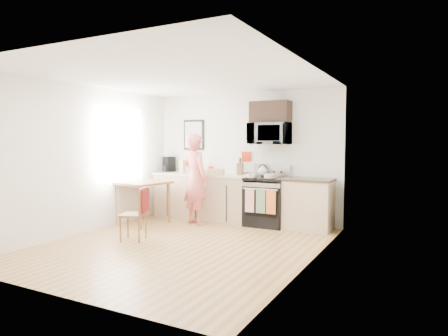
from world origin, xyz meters
The scene contains 28 objects.
floor centered at (0.00, 0.00, 0.00)m, with size 4.60×4.60×0.00m, color olive.
back_wall centered at (0.00, 2.30, 1.30)m, with size 4.00×0.04×2.60m, color silver.
front_wall centered at (0.00, -2.30, 1.30)m, with size 4.00×0.04×2.60m, color silver.
left_wall centered at (-2.00, 0.00, 1.30)m, with size 0.04×4.60×2.60m, color silver.
right_wall centered at (2.00, 0.00, 1.30)m, with size 0.04×4.60×2.60m, color silver.
ceiling centered at (0.00, 0.00, 2.60)m, with size 4.00×4.60×0.04m, color white.
window centered at (-1.96, 0.80, 1.55)m, with size 0.06×1.40×1.50m.
cabinet_left centered at (-0.80, 2.00, 0.45)m, with size 2.10×0.60×0.90m, color tan.
countertop_left centered at (-0.80, 2.00, 0.92)m, with size 2.14×0.64×0.04m, color beige.
cabinet_right centered at (1.43, 2.00, 0.45)m, with size 0.84×0.60×0.90m, color tan.
countertop_right centered at (1.43, 2.00, 0.92)m, with size 0.88×0.64×0.04m, color black.
range centered at (0.63, 1.98, 0.44)m, with size 0.76×0.70×1.16m.
microwave centered at (0.63, 2.08, 1.76)m, with size 0.76×0.51×0.42m, color #AAAAAE.
upper_cabinet centered at (0.63, 2.12, 2.18)m, with size 0.76×0.35×0.40m, color black.
wall_art centered at (-1.20, 2.28, 1.75)m, with size 0.50×0.04×0.65m.
wall_trivet centered at (0.05, 2.28, 1.30)m, with size 0.20×0.02×0.20m, color red.
person centered at (-0.65, 1.45, 0.89)m, with size 0.65×0.42×1.77m, color #D63F3A.
dining_table centered at (-1.60, 1.00, 0.73)m, with size 0.89×0.89×0.83m.
chair centered at (-0.76, -0.07, 0.56)m, with size 0.50×0.47×0.87m.
knife_block centered at (-0.02, 2.13, 1.06)m, with size 0.11×0.15×0.23m, color brown.
utensil_crock centered at (-0.72, 2.18, 1.08)m, with size 0.12×0.12×0.36m.
fruit_bowl centered at (-0.96, 2.14, 0.98)m, with size 0.26×0.26×0.10m.
milk_carton centered at (-1.37, 2.08, 1.07)m, with size 0.10×0.10×0.27m, color tan.
coffee_maker centered at (-1.75, 2.11, 1.10)m, with size 0.24×0.30×0.33m.
bread_bag centered at (-0.42, 1.84, 1.00)m, with size 0.33×0.15×0.12m, color tan.
cake centered at (0.75, 1.79, 0.96)m, with size 0.25×0.25×0.08m.
kettle centered at (0.48, 2.12, 1.03)m, with size 0.19×0.19×0.25m.
pot centered at (0.38, 1.81, 0.98)m, with size 0.22×0.35×0.11m.
Camera 1 is at (3.41, -5.11, 1.64)m, focal length 32.00 mm.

